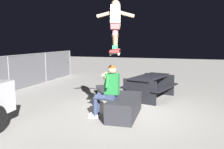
{
  "coord_description": "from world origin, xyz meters",
  "views": [
    {
      "loc": [
        -5.87,
        -1.47,
        1.89
      ],
      "look_at": [
        -0.48,
        0.22,
        1.08
      ],
      "focal_mm": 38.06,
      "sensor_mm": 36.0,
      "label": 1
    }
  ],
  "objects": [
    {
      "name": "kicker_ramp",
      "position": [
        1.79,
        1.07,
        0.06
      ],
      "size": [
        1.37,
        1.19,
        0.36
      ],
      "color": "#28282D",
      "rests_on": "ground"
    },
    {
      "name": "person_sitting_on_ledge",
      "position": [
        -0.48,
        0.32,
        0.73
      ],
      "size": [
        0.59,
        0.76,
        1.32
      ],
      "color": "#2D3856",
      "rests_on": "ground"
    },
    {
      "name": "ground_plane",
      "position": [
        0.0,
        0.0,
        0.0
      ],
      "size": [
        40.0,
        40.0,
        0.0
      ],
      "primitive_type": "plane",
      "color": "gray"
    },
    {
      "name": "ledge_box_main",
      "position": [
        -0.22,
        -0.04,
        0.24
      ],
      "size": [
        1.61,
        0.71,
        0.48
      ],
      "primitive_type": "cube",
      "rotation": [
        0.0,
        0.0,
        0.05
      ],
      "color": "#28282D",
      "rests_on": "ground"
    },
    {
      "name": "skater_airborne",
      "position": [
        -0.49,
        0.13,
        2.32
      ],
      "size": [
        0.64,
        0.88,
        1.12
      ],
      "color": "#2D9E66"
    },
    {
      "name": "picnic_table_back",
      "position": [
        1.84,
        -0.37,
        0.5
      ],
      "size": [
        2.0,
        1.76,
        0.75
      ],
      "color": "black",
      "rests_on": "ground"
    },
    {
      "name": "skateboard",
      "position": [
        -0.54,
        0.12,
        1.64
      ],
      "size": [
        1.04,
        0.44,
        0.13
      ],
      "color": "#B72D2D"
    }
  ]
}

